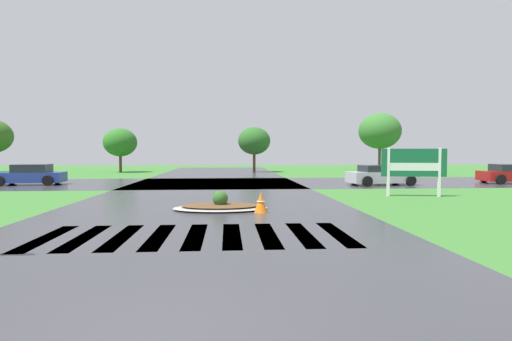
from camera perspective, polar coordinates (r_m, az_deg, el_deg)
The scene contains 10 objects.
asphalt_roadway at distance 14.37m, azimuth -7.22°, elevation -5.75°, with size 10.98×80.00×0.01m, color #35353A.
asphalt_cross_road at distance 27.41m, azimuth -5.72°, elevation -1.75°, with size 90.00×9.88×0.01m, color #35353A.
crosswalk_stripes at distance 10.33m, azimuth -8.49°, elevation -9.07°, with size 7.65×3.18×0.01m.
estate_billboard at distance 20.36m, azimuth 21.30°, elevation 0.77°, with size 2.92×0.63×2.30m.
median_island at distance 14.81m, azimuth -5.04°, elevation -4.99°, with size 3.42×2.01×0.68m.
car_silver_hatch at distance 31.88m, azimuth 32.32°, elevation -0.46°, with size 4.16×2.47×1.28m.
car_blue_compact at distance 29.36m, azimuth -29.19°, elevation -0.58°, with size 4.22×2.32×1.31m.
car_dark_suv at distance 26.70m, azimuth 17.19°, elevation -0.69°, with size 4.44×2.42×1.26m.
traffic_cone at distance 13.94m, azimuth 0.68°, elevation -4.55°, with size 0.46×0.46×0.72m.
background_treeline at distance 43.02m, azimuth -6.03°, elevation 4.88°, with size 45.12×5.83×6.33m.
Camera 1 is at (0.79, -4.19, 2.09)m, focal length 28.45 mm.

